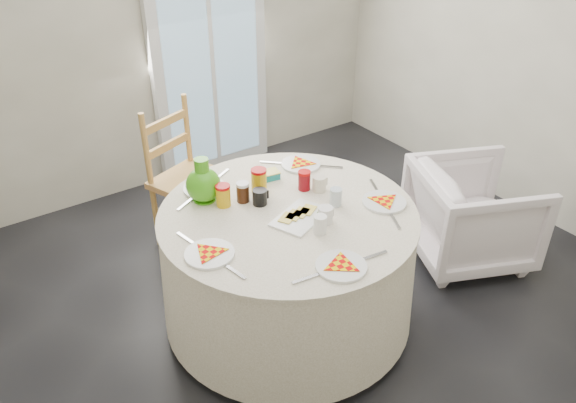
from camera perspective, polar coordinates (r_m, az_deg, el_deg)
floor at (r=3.48m, az=2.71°, el=-10.60°), size 4.00×4.00×0.00m
wall_back at (r=4.45m, az=-13.38°, el=17.40°), size 4.00×0.02×2.60m
wall_right at (r=4.26m, az=25.94°, el=14.52°), size 0.02×4.00×2.60m
glass_door at (r=4.63m, az=-8.05°, el=15.25°), size 1.00×0.08×2.10m
table at (r=3.18m, az=0.00°, el=-6.51°), size 1.42×1.42×0.72m
wooden_chair at (r=3.83m, az=-9.76°, el=1.95°), size 0.57×0.56×1.00m
armchair at (r=3.85m, az=18.32°, el=-0.52°), size 0.90×0.92×0.73m
place_settings at (r=2.95m, az=0.00°, el=-0.49°), size 1.61×1.61×0.02m
jar_cluster at (r=3.05m, az=-2.56°, el=1.76°), size 0.57×0.38×0.15m
butter_tub at (r=3.26m, az=-1.96°, el=3.11°), size 0.13×0.10×0.05m
green_pitcher at (r=3.04m, az=-8.66°, el=2.34°), size 0.25×0.25×0.25m
cheese_platter at (r=2.90m, az=1.25°, el=-1.10°), size 0.36×0.30×0.04m
mugs_glasses at (r=3.00m, az=1.23°, el=1.01°), size 0.77×0.77×0.11m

